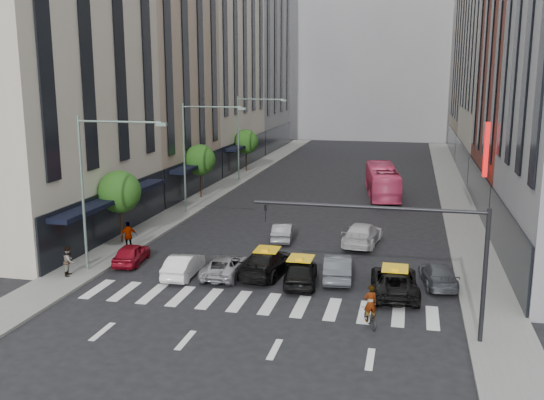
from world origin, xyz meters
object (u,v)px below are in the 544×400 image
Objects in this scene: streetlamp_near at (97,174)px; pedestrian_near at (69,261)px; taxi_left at (267,262)px; pedestrian_far at (129,236)px; car_red at (132,254)px; motorcycle at (370,318)px; streetlamp_far at (247,127)px; streetlamp_mid at (195,143)px; taxi_center at (301,271)px; bus at (382,181)px; car_white_front at (183,265)px.

pedestrian_near is (-1.41, -1.14, -4.91)m from streetlamp_near.
streetlamp_near is 1.74× the size of taxi_left.
streetlamp_near is 6.39m from pedestrian_far.
car_red is 16.21m from motorcycle.
pedestrian_far reaches higher than car_red.
pedestrian_far reaches higher than motorcycle.
streetlamp_near is at bearing -90.00° from streetlamp_far.
streetlamp_far is 30.35m from car_red.
motorcycle is at bearing -114.99° from pedestrian_near.
taxi_left is 2.69× the size of pedestrian_far.
motorcycle is (15.78, -20.16, -5.50)m from streetlamp_mid.
taxi_center is (11.64, 0.75, -5.16)m from streetlamp_near.
streetlamp_mid is at bearing -19.72° from pedestrian_near.
bus is (14.74, 26.62, -4.40)m from streetlamp_near.
streetlamp_near is 32.00m from streetlamp_far.
car_white_front is (4.84, -15.46, -5.25)m from streetlamp_mid.
streetlamp_mid reaches higher than motorcycle.
streetlamp_mid reaches higher than taxi_center.
streetlamp_near reaches higher than car_white_front.
pedestrian_far is (-0.36, -27.79, -4.79)m from streetlamp_far.
streetlamp_near is at bearing 18.42° from taxi_left.
car_white_front is at bearing 23.50° from taxi_left.
streetlamp_near reaches higher than pedestrian_near.
streetlamp_far is 28.20m from pedestrian_far.
car_white_front is at bearing -72.60° from streetlamp_mid.
streetlamp_mid is 17.74m from taxi_left.
streetlamp_near is 1.00× the size of streetlamp_far.
car_white_front is 6.80m from taxi_center.
streetlamp_mid is at bearing -93.56° from car_red.
streetlamp_near is at bearing 53.55° from bus.
car_white_front is 6.48m from pedestrian_near.
pedestrian_near is at bearing -33.25° from motorcycle.
streetlamp_far is at bearing -83.44° from car_white_front.
streetlamp_far is (0.00, 16.00, 0.00)m from streetlamp_mid.
pedestrian_near is at bearing -92.44° from streetlamp_far.
pedestrian_near is at bearing 22.69° from taxi_left.
streetlamp_mid is at bearing 90.00° from streetlamp_near.
streetlamp_mid is 17.89m from pedestrian_near.
car_red is at bearing 52.96° from bus.
streetlamp_near is 1.00× the size of streetlamp_mid.
car_red is 0.86× the size of taxi_center.
bus reaches higher than taxi_center.
streetlamp_far is 5.81× the size of motorcycle.
bus is (14.74, -5.38, -4.40)m from streetlamp_far.
bus is 32.12m from pedestrian_near.
pedestrian_far is (-0.36, 4.21, -4.79)m from streetlamp_near.
car_white_front is (4.00, -1.58, 0.02)m from car_red.
taxi_left is (4.62, 1.37, 0.09)m from car_white_front.
bus is at bearing -111.34° from motorcycle.
taxi_left is at bearing -72.54° from streetlamp_far.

